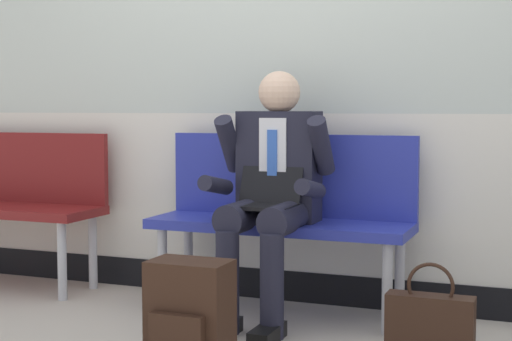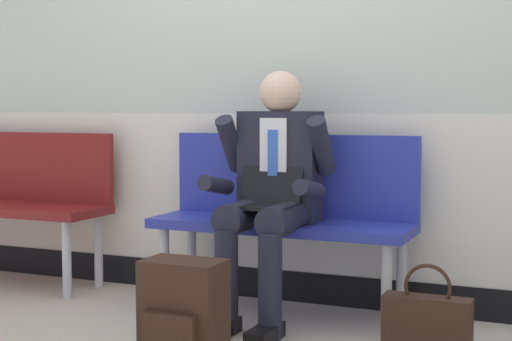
{
  "view_description": "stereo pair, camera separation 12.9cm",
  "coord_description": "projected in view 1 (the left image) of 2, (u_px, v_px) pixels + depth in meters",
  "views": [
    {
      "loc": [
        1.41,
        -3.34,
        1.05
      ],
      "look_at": [
        0.05,
        0.12,
        0.75
      ],
      "focal_mm": 54.67,
      "sensor_mm": 36.0,
      "label": 1
    },
    {
      "loc": [
        1.53,
        -3.29,
        1.05
      ],
      "look_at": [
        0.05,
        0.12,
        0.75
      ],
      "focal_mm": 54.67,
      "sensor_mm": 36.0,
      "label": 2
    }
  ],
  "objects": [
    {
      "name": "bench_with_person",
      "position": [
        284.0,
        208.0,
        3.99
      ],
      "size": [
        1.33,
        0.42,
        0.91
      ],
      "color": "#28339E",
      "rests_on": "ground"
    },
    {
      "name": "backpack",
      "position": [
        189.0,
        320.0,
        3.03
      ],
      "size": [
        0.31,
        0.24,
        0.46
      ],
      "color": "#331E14",
      "rests_on": "ground"
    },
    {
      "name": "station_wall",
      "position": [
        285.0,
        49.0,
        4.21
      ],
      "size": [
        5.93,
        0.14,
        2.76
      ],
      "color": "beige",
      "rests_on": "ground"
    },
    {
      "name": "handbag",
      "position": [
        430.0,
        324.0,
        3.28
      ],
      "size": [
        0.37,
        0.11,
        0.4
      ],
      "color": "#331E14",
      "rests_on": "ground"
    },
    {
      "name": "ground_plane",
      "position": [
        238.0,
        329.0,
        3.7
      ],
      "size": [
        18.0,
        18.0,
        0.0
      ],
      "primitive_type": "plane",
      "color": "#B2A899"
    },
    {
      "name": "bench_empty",
      "position": [
        3.0,
        195.0,
        4.63
      ],
      "size": [
        1.3,
        0.42,
        0.9
      ],
      "color": "maroon",
      "rests_on": "ground"
    },
    {
      "name": "person_seated",
      "position": [
        270.0,
        189.0,
        3.79
      ],
      "size": [
        0.57,
        0.7,
        1.23
      ],
      "color": "#1E1E2D",
      "rests_on": "ground"
    }
  ]
}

